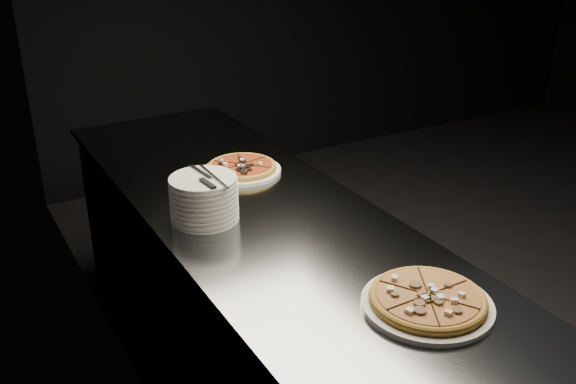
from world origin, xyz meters
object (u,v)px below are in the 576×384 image
pizza_mushroom (427,301)px  pizza_tomato (242,168)px  counter (263,321)px  plate_stack (204,199)px  ramekin (225,184)px  cutlery (207,178)px

pizza_mushroom → pizza_tomato: bearing=90.5°
counter → pizza_tomato: bearing=74.3°
plate_stack → ramekin: size_ratio=2.68×
counter → pizza_mushroom: size_ratio=7.07×
plate_stack → cutlery: cutlery is taller
pizza_mushroom → cutlery: bearing=111.1°
counter → plate_stack: 0.57m
counter → plate_stack: (-0.19, 0.04, 0.53)m
counter → cutlery: bearing=174.4°
plate_stack → cutlery: bearing=-62.4°
pizza_mushroom → cutlery: cutlery is taller
pizza_tomato → plate_stack: 0.43m
pizza_tomato → ramekin: size_ratio=3.87×
pizza_mushroom → plate_stack: (-0.30, 0.77, 0.05)m
ramekin → pizza_tomato: bearing=47.6°
ramekin → counter: bearing=-76.0°
plate_stack → cutlery: size_ratio=0.93×
plate_stack → pizza_tomato: bearing=46.9°
plate_stack → counter: bearing=-10.3°
cutlery → ramekin: cutlery is taller
counter → cutlery: size_ratio=10.20×
ramekin → plate_stack: bearing=-133.8°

